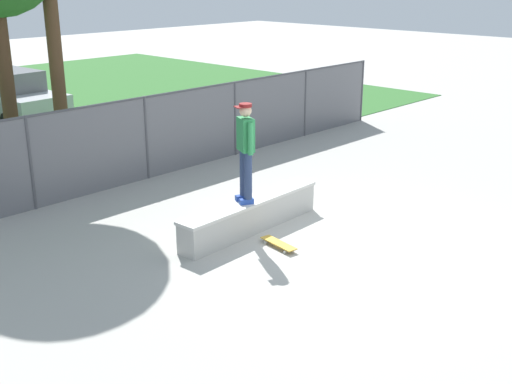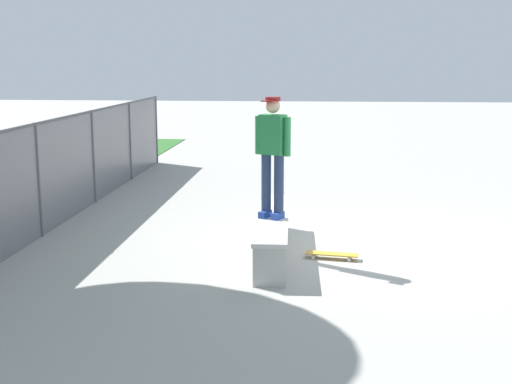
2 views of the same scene
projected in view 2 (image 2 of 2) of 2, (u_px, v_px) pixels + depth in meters
ground_plane at (381, 244)px, 11.27m from camera, size 80.00×80.00×0.00m
concrete_ledge at (273, 234)px, 10.70m from camera, size 3.40×0.60×0.60m
skateboarder at (273, 151)px, 10.32m from camera, size 0.40×0.55×1.84m
skateboard at (332, 254)px, 10.43m from camera, size 0.32×0.82×0.09m
chainlink_fence at (38, 176)px, 11.56m from camera, size 17.46×0.07×1.96m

